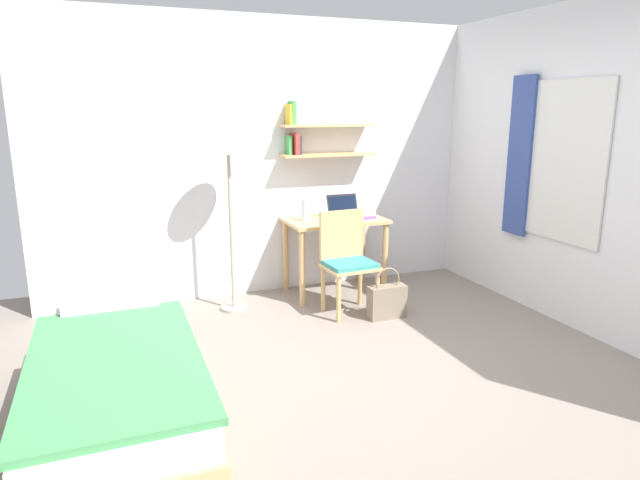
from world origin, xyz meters
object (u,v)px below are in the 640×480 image
at_px(book_stack, 363,215).
at_px(handbag, 387,300).
at_px(water_bottle, 305,210).
at_px(desk, 335,233).
at_px(bed, 118,388).
at_px(laptop, 344,212).
at_px(desk_chair, 347,258).
at_px(standing_lamp, 228,150).

height_order(book_stack, handbag, book_stack).
bearing_deg(handbag, book_stack, 81.30).
bearing_deg(water_bottle, desk, -3.09).
bearing_deg(bed, desk, 40.13).
bearing_deg(handbag, water_bottle, 119.42).
bearing_deg(handbag, laptop, 93.69).
relative_size(desk_chair, laptop, 2.84).
bearing_deg(water_bottle, bed, -135.15).
relative_size(bed, laptop, 6.15).
bearing_deg(desk_chair, handbag, -47.10).
height_order(desk, book_stack, book_stack).
distance_m(standing_lamp, book_stack, 1.46).
relative_size(desk_chair, book_stack, 3.93).
bearing_deg(desk_chair, water_bottle, 110.48).
bearing_deg(desk_chair, desk, 79.17).
bearing_deg(bed, book_stack, 35.88).
xyz_separation_m(desk, water_bottle, (-0.30, 0.02, 0.24)).
xyz_separation_m(desk_chair, standing_lamp, (-0.93, 0.41, 0.93)).
xyz_separation_m(bed, desk_chair, (1.96, 1.22, 0.25)).
height_order(desk_chair, water_bottle, water_bottle).
height_order(bed, standing_lamp, standing_lamp).
bearing_deg(bed, water_bottle, 44.85).
xyz_separation_m(bed, handbag, (2.22, 0.94, -0.08)).
bearing_deg(handbag, bed, -157.02).
distance_m(bed, desk, 2.72).
bearing_deg(desk, water_bottle, 176.91).
bearing_deg(book_stack, bed, -144.12).
relative_size(standing_lamp, water_bottle, 8.19).
bearing_deg(laptop, desk, -169.32).
distance_m(desk, water_bottle, 0.38).
height_order(desk_chair, book_stack, desk_chair).
bearing_deg(book_stack, standing_lamp, -177.37).
height_order(desk_chair, standing_lamp, standing_lamp).
bearing_deg(laptop, book_stack, -22.35).
xyz_separation_m(desk, standing_lamp, (-1.03, -0.11, 0.83)).
xyz_separation_m(bed, standing_lamp, (1.03, 1.63, 1.19)).
xyz_separation_m(desk, handbag, (0.16, -0.79, -0.44)).
xyz_separation_m(water_bottle, book_stack, (0.57, -0.06, -0.07)).
xyz_separation_m(desk_chair, laptop, (0.21, 0.54, 0.30)).
relative_size(water_bottle, handbag, 0.44).
distance_m(laptop, water_bottle, 0.41).
distance_m(desk_chair, standing_lamp, 1.38).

